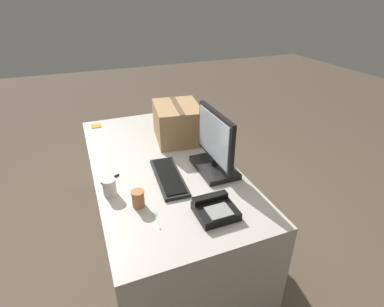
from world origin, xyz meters
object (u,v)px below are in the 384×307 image
paper_cup_right (138,199)px  sticky_note_pad (96,126)px  pen_marker (110,179)px  cardboard_box (177,122)px  monitor (215,148)px  paper_cup_left (109,187)px  spoon (156,217)px  desk_phone (215,209)px  keyboard (169,177)px

paper_cup_right → sticky_note_pad: (-1.21, -0.10, -0.05)m
pen_marker → sticky_note_pad: pen_marker is taller
cardboard_box → monitor: bearing=6.9°
paper_cup_left → paper_cup_right: size_ratio=1.05×
spoon → paper_cup_left: bearing=35.0°
desk_phone → paper_cup_right: bearing=-121.0°
paper_cup_right → spoon: bearing=25.7°
sticky_note_pad → keyboard: bearing=18.3°
paper_cup_right → spoon: size_ratio=0.69×
monitor → desk_phone: size_ratio=2.16×
keyboard → paper_cup_right: size_ratio=4.81×
spoon → paper_cup_right: bearing=27.6°
desk_phone → sticky_note_pad: size_ratio=2.52×
spoon → pen_marker: pen_marker is taller
cardboard_box → sticky_note_pad: size_ratio=5.65×
pen_marker → desk_phone: bearing=103.2°
desk_phone → spoon: bearing=-106.8°
keyboard → desk_phone: size_ratio=2.25×
keyboard → spoon: size_ratio=3.31×
desk_phone → cardboard_box: size_ratio=0.45×
desk_phone → paper_cup_left: (-0.38, -0.49, 0.02)m
cardboard_box → pen_marker: bearing=-55.6°
pen_marker → sticky_note_pad: size_ratio=1.49×
desk_phone → monitor: bearing=155.0°
paper_cup_right → pen_marker: (-0.32, -0.11, -0.04)m
monitor → paper_cup_right: monitor is taller
spoon → sticky_note_pad: sticky_note_pad is taller
monitor → spoon: 0.60m
spoon → cardboard_box: bearing=-24.4°
pen_marker → paper_cup_right: bearing=80.7°
keyboard → sticky_note_pad: (-1.01, -0.34, -0.01)m
monitor → pen_marker: bearing=-101.3°
pen_marker → cardboard_box: bearing=-173.7°
cardboard_box → sticky_note_pad: cardboard_box is taller
paper_cup_left → spoon: 0.35m
paper_cup_left → spoon: (0.29, 0.19, -0.05)m
paper_cup_right → sticky_note_pad: 1.21m
desk_phone → pen_marker: desk_phone is taller
monitor → desk_phone: bearing=-24.6°
paper_cup_right → pen_marker: paper_cup_right is taller
sticky_note_pad → monitor: bearing=32.3°
pen_marker → paper_cup_left: bearing=54.4°
desk_phone → spoon: desk_phone is taller
keyboard → paper_cup_left: (0.03, -0.36, 0.04)m
keyboard → paper_cup_right: paper_cup_right is taller
monitor → cardboard_box: 0.54m
monitor → paper_cup_left: 0.68m
sticky_note_pad → spoon: bearing=6.8°
keyboard → monitor: bearing=92.9°
keyboard → desk_phone: 0.43m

